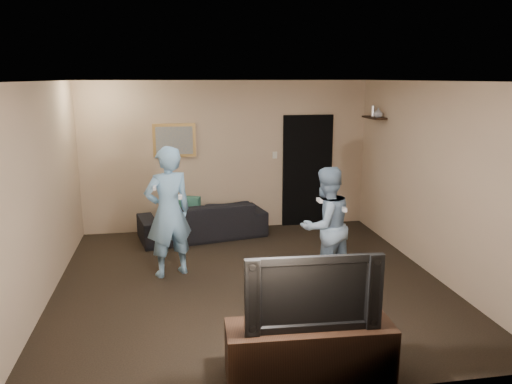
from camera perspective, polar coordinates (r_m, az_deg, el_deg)
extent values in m
plane|color=black|center=(6.71, -0.69, -10.23)|extent=(5.00, 5.00, 0.00)
cube|color=silver|center=(6.17, -0.76, 12.56)|extent=(5.00, 5.00, 0.04)
cube|color=tan|center=(8.75, -3.33, 4.11)|extent=(5.00, 0.04, 2.60)
cube|color=tan|center=(3.96, 5.09, -6.93)|extent=(5.00, 0.04, 2.60)
cube|color=tan|center=(6.42, -23.33, -0.19)|extent=(0.04, 5.00, 2.60)
cube|color=tan|center=(7.14, 19.50, 1.37)|extent=(0.04, 5.00, 2.60)
imported|color=black|center=(8.46, -6.11, -3.16)|extent=(2.20, 1.20, 0.61)
cube|color=#1A4E42|center=(8.40, -7.97, -2.08)|extent=(0.49, 0.30, 0.47)
cube|color=olive|center=(8.63, -9.32, 5.85)|extent=(0.72, 0.05, 0.57)
cube|color=slate|center=(8.60, -9.32, 5.83)|extent=(0.62, 0.01, 0.47)
cube|color=black|center=(9.05, 5.88, 2.43)|extent=(0.90, 0.06, 2.00)
cube|color=silver|center=(8.86, 2.17, 4.23)|extent=(0.08, 0.02, 0.12)
cube|color=black|center=(8.60, 13.36, 8.26)|extent=(0.20, 0.60, 0.03)
imported|color=#AEAEB3|center=(8.46, 13.80, 8.80)|extent=(0.16, 0.16, 0.16)
cylinder|color=silver|center=(8.65, 13.24, 8.99)|extent=(0.06, 0.06, 0.18)
cube|color=black|center=(4.70, 6.12, -17.73)|extent=(1.51, 0.55, 0.53)
imported|color=black|center=(4.42, 6.32, -10.95)|extent=(1.19, 0.21, 0.68)
imported|color=#7AAED5|center=(6.77, -9.98, -2.27)|extent=(0.76, 0.63, 1.78)
cube|color=white|center=(6.47, -11.52, 0.46)|extent=(0.04, 0.14, 0.04)
cube|color=white|center=(6.49, -8.65, -0.55)|extent=(0.05, 0.09, 0.05)
imported|color=#7B98B3|center=(6.51, 7.95, -3.86)|extent=(0.91, 0.82, 1.55)
cube|color=white|center=(6.16, 7.27, -0.96)|extent=(0.04, 0.14, 0.04)
cube|color=white|center=(6.29, 10.03, -1.98)|extent=(0.05, 0.09, 0.05)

